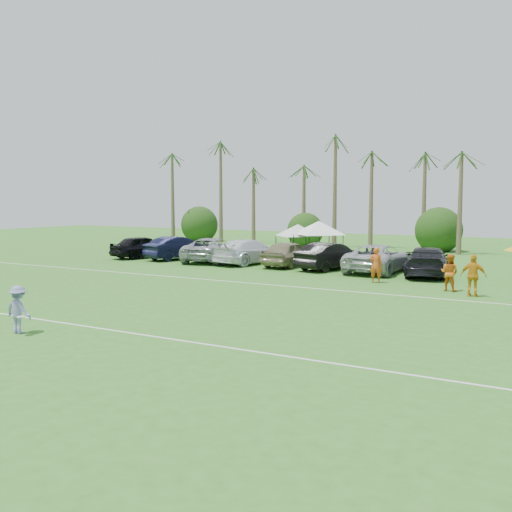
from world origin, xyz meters
The scene contains 27 objects.
ground centered at (0.00, 0.00, 0.00)m, with size 120.00×120.00×0.00m, color #327021.
field_lines centered at (0.00, 8.00, 0.01)m, with size 80.00×12.10×0.01m.
palm_tree_0 centered at (-22.00, 38.00, 7.48)m, with size 2.40×2.40×8.90m.
palm_tree_1 centered at (-17.00, 38.00, 8.35)m, with size 2.40×2.40×9.90m.
palm_tree_2 centered at (-12.00, 38.00, 9.21)m, with size 2.40×2.40×10.90m.
palm_tree_3 centered at (-8.00, 38.00, 10.06)m, with size 2.40×2.40×11.90m.
palm_tree_4 centered at (-4.00, 38.00, 7.48)m, with size 2.40×2.40×8.90m.
palm_tree_5 centered at (0.00, 38.00, 8.35)m, with size 2.40×2.40×9.90m.
palm_tree_6 centered at (4.00, 38.00, 9.21)m, with size 2.40×2.40×10.90m.
palm_tree_7 centered at (8.00, 38.00, 10.06)m, with size 2.40×2.40×11.90m.
bush_tree_0 centered at (-19.00, 39.00, 1.80)m, with size 4.00×4.00×4.00m.
bush_tree_1 centered at (-6.00, 39.00, 1.80)m, with size 4.00×4.00×4.00m.
bush_tree_2 centered at (6.00, 39.00, 1.80)m, with size 4.00×4.00×4.00m.
sideline_player_a centered at (7.06, 17.52, 0.97)m, with size 0.71×0.46×1.94m, color #D85218.
sideline_player_b centered at (11.09, 16.52, 0.92)m, with size 0.89×0.70×1.84m, color orange.
sideline_player_c centered at (12.37, 15.39, 0.99)m, with size 1.16×0.48×1.97m, color orange.
canopy_tent_left centered at (-1.84, 26.50, 2.65)m, with size 3.82×3.82×3.10m.
canopy_tent_right centered at (0.03, 26.11, 2.94)m, with size 4.24×4.24×3.43m.
frisbee_player centered at (0.19, 0.15, 0.81)m, with size 1.06×0.64×1.62m.
parked_car_0 centered at (-12.80, 21.63, 0.87)m, with size 2.04×5.08×1.73m, color black.
parked_car_1 centered at (-9.70, 22.04, 0.87)m, with size 1.83×5.25×1.73m, color black.
parked_car_2 centered at (-6.61, 22.07, 0.87)m, with size 2.87×6.23×1.73m, color #A1A3A9.
parked_car_3 centered at (-3.52, 22.07, 0.87)m, with size 2.43×5.97×1.73m, color white.
parked_car_4 centered at (-0.42, 22.07, 0.87)m, with size 2.04×5.08×1.73m, color gray.
parked_car_5 centered at (2.67, 21.85, 0.87)m, with size 1.83×5.25×1.73m, color black.
parked_car_6 centered at (5.77, 21.98, 0.87)m, with size 2.87×6.23×1.73m, color #AFB3B8.
parked_car_7 centered at (8.86, 21.70, 0.87)m, with size 2.43×5.97×1.73m, color black.
Camera 1 is at (16.41, -12.39, 4.50)m, focal length 40.00 mm.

